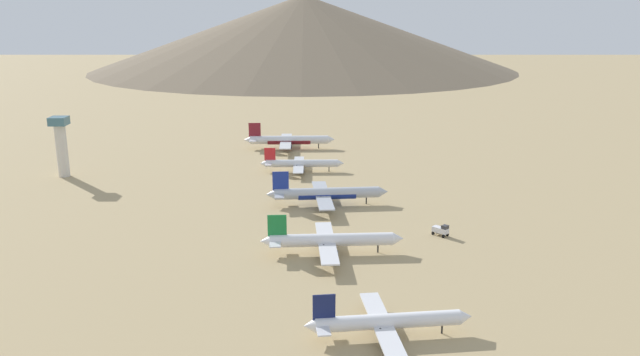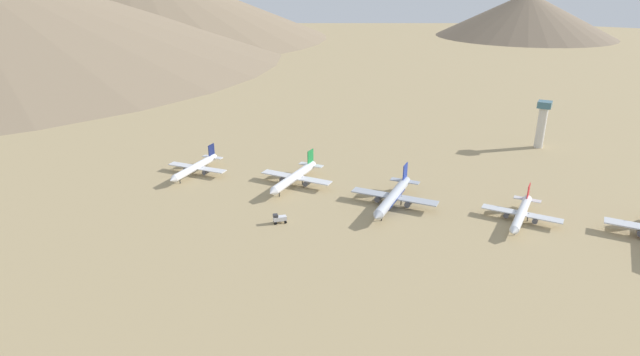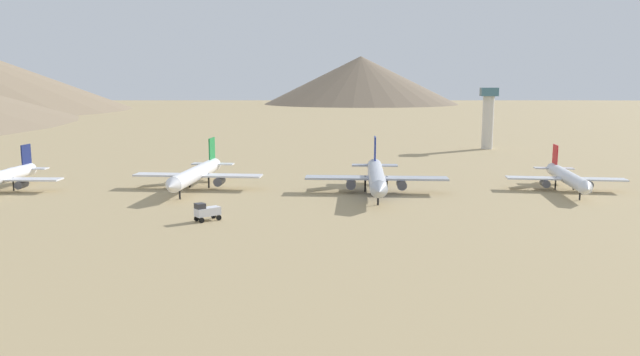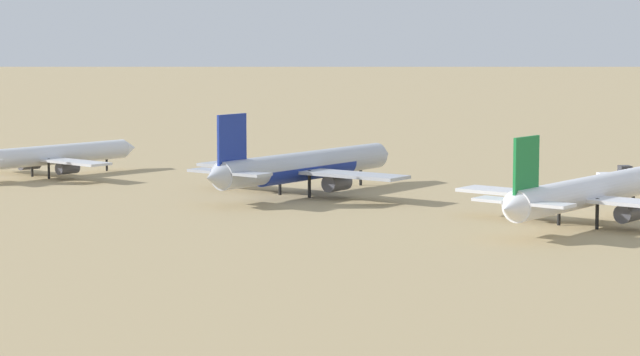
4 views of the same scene
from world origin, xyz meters
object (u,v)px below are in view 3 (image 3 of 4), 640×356
object	(u,v)px
service_truck	(206,211)
control_tower	(488,115)
parked_jet_0	(0,178)
parked_jet_2	(376,177)
parked_jet_3	(567,177)
parked_jet_1	(197,174)

from	to	relation	value
service_truck	control_tower	world-z (taller)	control_tower
parked_jet_0	control_tower	size ratio (longest dim) A/B	1.46
parked_jet_2	service_truck	xyz separation A→B (m)	(36.62, -33.77, -2.35)
parked_jet_3	service_truck	size ratio (longest dim) A/B	6.96
parked_jet_2	parked_jet_1	bearing A→B (deg)	-89.94
parked_jet_2	parked_jet_3	world-z (taller)	parked_jet_2
parked_jet_1	parked_jet_3	world-z (taller)	parked_jet_1
parked_jet_1	control_tower	size ratio (longest dim) A/B	1.64
parked_jet_1	control_tower	distance (m)	146.99
service_truck	control_tower	size ratio (longest dim) A/B	0.21
parked_jet_0	parked_jet_1	bearing A→B (deg)	102.53
parked_jet_1	service_truck	bearing A→B (deg)	21.90
parked_jet_1	parked_jet_2	xyz separation A→B (m)	(-0.05, 48.47, 0.21)
parked_jet_3	control_tower	bearing A→B (deg)	-176.30
parked_jet_2	service_truck	bearing A→B (deg)	-42.68
parked_jet_0	parked_jet_3	xyz separation A→B (m)	(-21.36, 148.47, -0.05)
parked_jet_1	parked_jet_2	size ratio (longest dim) A/B	0.94
parked_jet_3	parked_jet_0	bearing A→B (deg)	-81.81
control_tower	parked_jet_0	bearing A→B (deg)	-48.50
control_tower	service_truck	bearing A→B (deg)	-27.06
parked_jet_3	parked_jet_2	bearing A→B (deg)	-78.47
parked_jet_3	control_tower	world-z (taller)	control_tower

